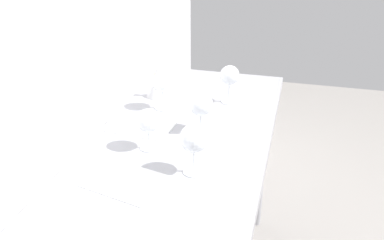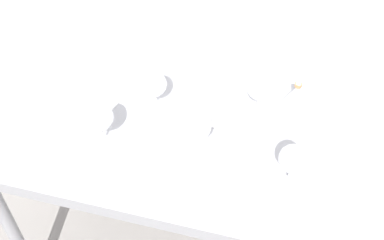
% 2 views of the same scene
% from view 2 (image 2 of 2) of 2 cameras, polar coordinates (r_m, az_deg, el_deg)
% --- Properties ---
extents(steel_counter, '(1.40, 0.65, 0.90)m').
position_cam_2_polar(steel_counter, '(1.71, -0.16, -4.06)').
color(steel_counter, '#96969B').
rests_on(steel_counter, ground_plane).
extents(wine_glass_near_right, '(0.08, 0.08, 0.17)m').
position_cam_2_polar(wine_glass_near_right, '(1.45, 11.39, -4.45)').
color(wine_glass_near_right, white).
rests_on(wine_glass_near_right, steel_counter).
extents(wine_glass_near_center, '(0.09, 0.09, 0.16)m').
position_cam_2_polar(wine_glass_near_center, '(1.51, 0.47, -0.86)').
color(wine_glass_near_center, white).
rests_on(wine_glass_near_center, steel_counter).
extents(wine_glass_far_right, '(0.09, 0.09, 0.16)m').
position_cam_2_polar(wine_glass_far_right, '(1.63, 7.75, 3.50)').
color(wine_glass_far_right, white).
rests_on(wine_glass_far_right, steel_counter).
extents(wine_glass_near_left, '(0.09, 0.09, 0.17)m').
position_cam_2_polar(wine_glass_near_left, '(1.54, -10.55, 0.21)').
color(wine_glass_near_left, white).
rests_on(wine_glass_near_left, steel_counter).
extents(wine_glass_far_left, '(0.09, 0.09, 0.15)m').
position_cam_2_polar(wine_glass_far_left, '(1.65, -4.35, 3.94)').
color(wine_glass_far_left, white).
rests_on(wine_glass_far_left, steel_counter).
extents(tasting_sheet_upper, '(0.23, 0.28, 0.00)m').
position_cam_2_polar(tasting_sheet_upper, '(1.79, -10.77, 2.87)').
color(tasting_sheet_upper, white).
rests_on(tasting_sheet_upper, steel_counter).
extents(tasting_sheet_lower, '(0.21, 0.27, 0.00)m').
position_cam_2_polar(tasting_sheet_lower, '(1.75, 1.75, 2.60)').
color(tasting_sheet_lower, white).
rests_on(tasting_sheet_lower, steel_counter).
extents(decanter_funnel, '(0.10, 0.10, 0.14)m').
position_cam_2_polar(decanter_funnel, '(1.72, 11.68, 2.62)').
color(decanter_funnel, silver).
rests_on(decanter_funnel, steel_counter).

